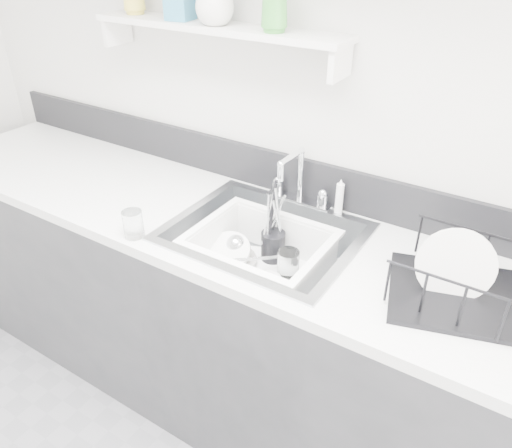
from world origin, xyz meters
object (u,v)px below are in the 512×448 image
Objects in this scene: counter_run at (263,332)px; dish_rack at (474,278)px; sink at (264,254)px; wash_tub at (260,257)px.

dish_rack is at bearing 0.72° from counter_run.
wash_tub is at bearing -78.45° from sink.
dish_rack is at bearing 0.72° from sink.
dish_rack is (0.67, 0.01, 0.54)m from counter_run.
counter_run is 5.00× the size of sink.
counter_run is at bearing 0.00° from sink.
dish_rack reaches higher than counter_run.
wash_tub reaches higher than counter_run.
counter_run is 7.36× the size of dish_rack.
sink is at bearing 163.98° from dish_rack.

